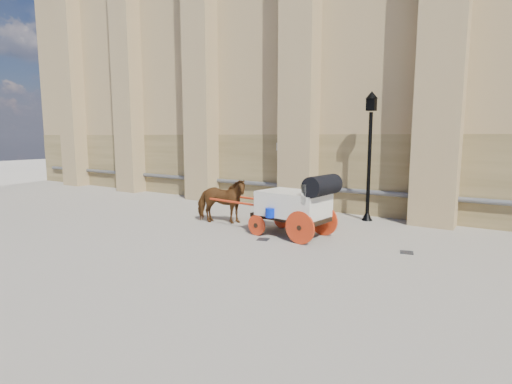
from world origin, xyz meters
The scene contains 6 objects.
ground centered at (0.00, 0.00, 0.00)m, with size 90.00×90.00×0.00m, color gray.
horse centered at (-2.05, 0.01, 0.77)m, with size 0.83×1.82×1.54m, color #5A3011.
carriage centered at (0.96, -0.22, 1.01)m, with size 4.36×1.63×1.87m.
street_lamp centered at (1.95, 3.19, 2.37)m, with size 0.42×0.42×4.43m.
drain_grate_near centered at (0.31, -1.04, 0.01)m, with size 0.32×0.32×0.01m, color black.
drain_grate_far centered at (4.05, -0.13, 0.01)m, with size 0.32×0.32×0.01m, color black.
Camera 1 is at (6.26, -10.42, 2.94)m, focal length 28.00 mm.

